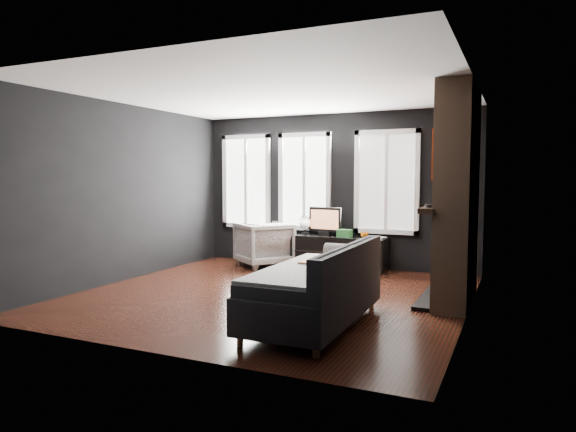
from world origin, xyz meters
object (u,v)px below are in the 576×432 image
at_px(sofa, 314,284).
at_px(book, 376,231).
at_px(media_console, 339,253).
at_px(mug, 365,234).
at_px(mantel_vase, 442,196).
at_px(armchair, 264,242).
at_px(monitor, 325,219).

relative_size(sofa, book, 9.57).
distance_m(media_console, mug, 0.59).
relative_size(media_console, mantel_vase, 7.67).
height_order(armchair, book, armchair).
bearing_deg(mug, media_console, 169.18).
relative_size(media_console, mug, 13.24).
distance_m(media_console, book, 0.74).
bearing_deg(mantel_vase, armchair, 164.15).
bearing_deg(media_console, sofa, -74.83).
relative_size(sofa, monitor, 3.31).
bearing_deg(mug, mantel_vase, -38.54).
bearing_deg(book, sofa, -86.52).
height_order(book, mantel_vase, mantel_vase).
distance_m(mug, mantel_vase, 1.90).
bearing_deg(mug, monitor, 170.63).
bearing_deg(sofa, monitor, 108.09).
bearing_deg(monitor, sofa, -63.82).
xyz_separation_m(armchair, mantel_vase, (3.17, -0.90, 0.90)).
xyz_separation_m(armchair, monitor, (1.04, 0.32, 0.41)).
xyz_separation_m(media_console, mug, (0.47, -0.09, 0.35)).
bearing_deg(media_console, monitor, 174.27).
distance_m(media_console, mantel_vase, 2.44).
distance_m(armchair, book, 1.99).
distance_m(sofa, book, 3.36).
xyz_separation_m(book, mantel_vase, (1.22, -1.22, 0.66)).
bearing_deg(media_console, mug, -9.67).
distance_m(armchair, mantel_vase, 3.42).
distance_m(sofa, armchair, 3.71).
bearing_deg(monitor, media_console, 1.05).
relative_size(sofa, mantel_vase, 9.64).
xyz_separation_m(armchair, mug, (1.79, 0.20, 0.19)).
relative_size(sofa, armchair, 2.38).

